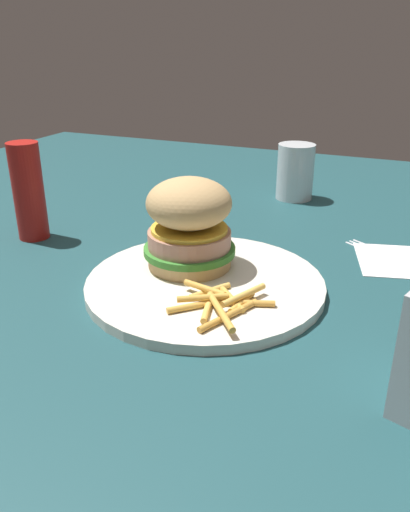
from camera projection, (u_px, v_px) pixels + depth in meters
The scene contains 8 objects.
ground_plane at pixel (193, 290), 0.61m from camera, with size 1.60×1.60×0.00m, color #1E474C.
plate at pixel (205, 284), 0.61m from camera, with size 0.28×0.28×0.01m, color silver.
sandwich at pixel (189, 223), 0.62m from camera, with size 0.11×0.11×0.11m.
fries_pile at pixel (221, 302), 0.54m from camera, with size 0.11×0.11×0.01m.
napkin at pixel (400, 261), 0.68m from camera, with size 0.11×0.11×0.00m, color white.
fork at pixel (400, 259), 0.68m from camera, with size 0.15×0.11×0.00m.
drink_glass at pixel (295, 175), 0.93m from camera, with size 0.07×0.07×0.10m.
ketchup_bottle at pixel (29, 191), 0.74m from camera, with size 0.04×0.04×0.14m, color #B21914.
Camera 1 is at (-0.23, 0.49, 0.28)m, focal length 36.06 mm.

